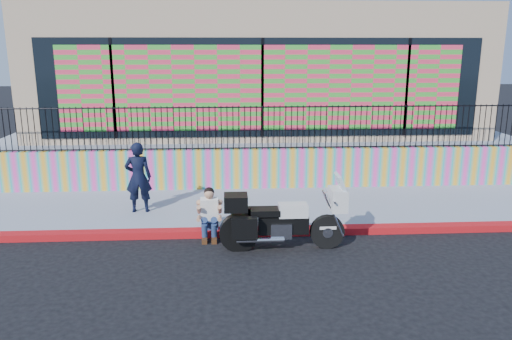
{
  "coord_description": "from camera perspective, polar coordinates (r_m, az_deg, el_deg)",
  "views": [
    {
      "loc": [
        -1.01,
        -10.21,
        3.97
      ],
      "look_at": [
        -0.35,
        1.2,
        1.16
      ],
      "focal_mm": 35.0,
      "sensor_mm": 36.0,
      "label": 1
    }
  ],
  "objects": [
    {
      "name": "elevated_platform",
      "position": [
        18.89,
        -0.19,
        3.59
      ],
      "size": [
        16.0,
        10.0,
        1.25
      ],
      "primitive_type": "cube",
      "color": "#8890A3",
      "rests_on": "ground"
    },
    {
      "name": "sidewalk",
      "position": [
        12.52,
        1.49,
        -4.33
      ],
      "size": [
        16.0,
        3.0,
        0.15
      ],
      "primitive_type": "cube",
      "color": "#8890A3",
      "rests_on": "ground"
    },
    {
      "name": "ground",
      "position": [
        11.0,
        2.21,
        -7.37
      ],
      "size": [
        90.0,
        90.0,
        0.0
      ],
      "primitive_type": "plane",
      "color": "black",
      "rests_on": "ground"
    },
    {
      "name": "red_curb",
      "position": [
        10.98,
        2.21,
        -7.01
      ],
      "size": [
        16.0,
        0.3,
        0.15
      ],
      "primitive_type": "cube",
      "color": "#A0110B",
      "rests_on": "ground"
    },
    {
      "name": "mural_wall",
      "position": [
        13.89,
        0.96,
        0.17
      ],
      "size": [
        16.0,
        0.2,
        1.1
      ],
      "primitive_type": "cube",
      "color": "#FF43B0",
      "rests_on": "sidewalk"
    },
    {
      "name": "police_motorcycle",
      "position": [
        10.03,
        2.87,
        -5.56
      ],
      "size": [
        2.49,
        0.82,
        1.55
      ],
      "color": "black",
      "rests_on": "ground"
    },
    {
      "name": "police_officer",
      "position": [
        12.1,
        -13.3,
        -0.81
      ],
      "size": [
        0.64,
        0.44,
        1.69
      ],
      "primitive_type": "imported",
      "rotation": [
        0.0,
        0.0,
        3.19
      ],
      "color": "black",
      "rests_on": "sidewalk"
    },
    {
      "name": "metal_fence",
      "position": [
        13.66,
        0.98,
        4.87
      ],
      "size": [
        15.8,
        0.04,
        1.2
      ],
      "primitive_type": null,
      "color": "black",
      "rests_on": "mural_wall"
    },
    {
      "name": "seated_man",
      "position": [
        10.7,
        -5.34,
        -5.48
      ],
      "size": [
        0.54,
        0.71,
        1.06
      ],
      "color": "navy",
      "rests_on": "ground"
    },
    {
      "name": "storefront_building",
      "position": [
        18.38,
        -0.16,
        11.54
      ],
      "size": [
        14.0,
        8.06,
        4.0
      ],
      "color": "tan",
      "rests_on": "elevated_platform"
    }
  ]
}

